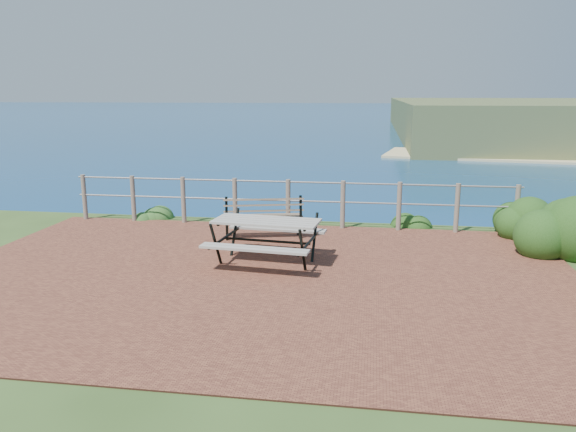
# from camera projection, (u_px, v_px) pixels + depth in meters

# --- Properties ---
(ground) EXTENTS (10.00, 7.00, 0.12)m
(ground) POSITION_uv_depth(u_px,v_px,m) (256.00, 277.00, 8.70)
(ground) COLOR brown
(ground) RESTS_ON ground
(ocean) EXTENTS (1200.00, 1200.00, 0.00)m
(ocean) POSITION_uv_depth(u_px,v_px,m) (371.00, 100.00, 201.75)
(ocean) COLOR #135476
(ocean) RESTS_ON ground
(safety_railing) EXTENTS (9.40, 0.10, 1.00)m
(safety_railing) POSITION_uv_depth(u_px,v_px,m) (288.00, 200.00, 11.81)
(safety_railing) COLOR #6B5B4C
(safety_railing) RESTS_ON ground
(picnic_table) EXTENTS (1.79, 1.49, 0.73)m
(picnic_table) POSITION_uv_depth(u_px,v_px,m) (266.00, 237.00, 9.27)
(picnic_table) COLOR #A09B8F
(picnic_table) RESTS_ON ground
(park_bench) EXTENTS (1.57, 0.75, 0.86)m
(park_bench) POSITION_uv_depth(u_px,v_px,m) (263.00, 210.00, 10.88)
(park_bench) COLOR brown
(park_bench) RESTS_ON ground
(shrub_right_front) EXTENTS (1.46, 1.46, 2.07)m
(shrub_right_front) POSITION_uv_depth(u_px,v_px,m) (556.00, 255.00, 9.89)
(shrub_right_front) COLOR #1C3F13
(shrub_right_front) RESTS_ON ground
(shrub_right_edge) EXTENTS (1.00, 1.00, 1.43)m
(shrub_right_edge) POSITION_uv_depth(u_px,v_px,m) (525.00, 237.00, 11.09)
(shrub_right_edge) COLOR #1C3F13
(shrub_right_edge) RESTS_ON ground
(shrub_lip_west) EXTENTS (0.70, 0.70, 0.41)m
(shrub_lip_west) POSITION_uv_depth(u_px,v_px,m) (152.00, 218.00, 12.75)
(shrub_lip_west) COLOR #295821
(shrub_lip_west) RESTS_ON ground
(shrub_lip_east) EXTENTS (0.66, 0.66, 0.35)m
(shrub_lip_east) POSITION_uv_depth(u_px,v_px,m) (413.00, 226.00, 12.03)
(shrub_lip_east) COLOR #1C3F13
(shrub_lip_east) RESTS_ON ground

